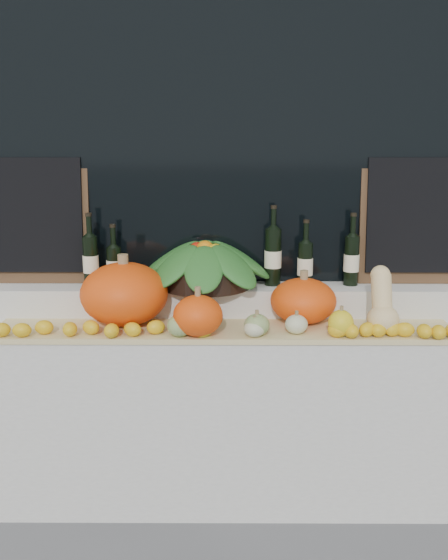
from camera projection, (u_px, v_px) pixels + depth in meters
The scene contains 18 objects.
storefront_facade at pixel (225, 43), 3.36m from camera, with size 7.00×0.94×4.50m.
display_sill at pixel (224, 411), 3.07m from camera, with size 2.30×0.55×0.88m, color silver.
rear_tier at pixel (224, 301), 3.10m from camera, with size 2.30×0.25×0.16m, color silver.
straw_bedding at pixel (224, 331), 2.85m from camera, with size 2.10×0.32×0.03m, color tan.
pumpkin_left at pixel (124, 294), 2.88m from camera, with size 0.41×0.41×0.29m, color #FD510D.
pumpkin_right at pixel (303, 301), 2.91m from camera, with size 0.31×0.31×0.21m, color #FD510D.
pumpkin_center at pixel (198, 316), 2.72m from camera, with size 0.22×0.22×0.18m, color #FD510D.
butternut_squash at pixel (382, 305), 2.78m from camera, with size 0.14×0.21×0.29m.
decorative_gourds at pixel (250, 324), 2.73m from camera, with size 0.82×0.16×0.16m.
lemon_heap at pixel (224, 329), 2.73m from camera, with size 2.20×0.16×0.06m, color yellow, non-canonical shape.
produce_bowl at pixel (205, 264), 3.04m from camera, with size 0.68×0.68×0.24m.
wine_bottle_far_left at pixel (91, 261), 3.02m from camera, with size 0.08×0.08×0.36m.
wine_bottle_near_left at pixel (114, 266), 3.06m from camera, with size 0.08×0.08×0.31m.
wine_bottle_tall at pixel (273, 256), 3.06m from camera, with size 0.08×0.08×0.39m.
wine_bottle_near_right at pixel (305, 263), 3.05m from camera, with size 0.08×0.08×0.33m.
wine_bottle_far_right at pixel (351, 260), 3.06m from camera, with size 0.08×0.08×0.36m.
chalkboard_left at pixel (38, 218), 3.07m from camera, with size 0.50×0.08×0.62m.
chalkboard_right at pixel (411, 219), 3.06m from camera, with size 0.50×0.08×0.62m.
Camera 1 is at (0.01, -1.32, 1.77)m, focal length 40.00 mm.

